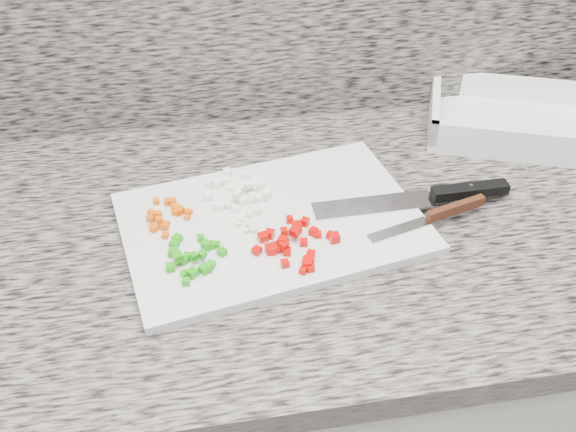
% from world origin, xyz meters
% --- Properties ---
extents(cabinet, '(3.92, 0.62, 0.86)m').
position_xyz_m(cabinet, '(0.00, 1.44, 0.43)').
color(cabinet, beige).
rests_on(cabinet, ground).
extents(countertop, '(3.96, 0.64, 0.04)m').
position_xyz_m(countertop, '(0.00, 1.44, 0.88)').
color(countertop, slate).
rests_on(countertop, cabinet).
extents(cutting_board, '(0.47, 0.35, 0.01)m').
position_xyz_m(cutting_board, '(-0.04, 1.43, 0.91)').
color(cutting_board, silver).
rests_on(cutting_board, countertop).
extents(carrot_pile, '(0.07, 0.09, 0.02)m').
position_xyz_m(carrot_pile, '(-0.18, 1.46, 0.92)').
color(carrot_pile, '#DD5404').
rests_on(carrot_pile, cutting_board).
extents(onion_pile, '(0.10, 0.10, 0.02)m').
position_xyz_m(onion_pile, '(-0.08, 1.50, 0.92)').
color(onion_pile, white).
rests_on(onion_pile, cutting_board).
extents(green_pepper_pile, '(0.08, 0.10, 0.02)m').
position_xyz_m(green_pepper_pile, '(-0.15, 1.36, 0.92)').
color(green_pepper_pile, '#1E980D').
rests_on(green_pepper_pile, cutting_board).
extents(red_pepper_pile, '(0.12, 0.12, 0.02)m').
position_xyz_m(red_pepper_pile, '(-0.01, 1.37, 0.92)').
color(red_pepper_pile, '#C40702').
rests_on(red_pepper_pile, cutting_board).
extents(garlic_pile, '(0.04, 0.05, 0.01)m').
position_xyz_m(garlic_pile, '(-0.07, 1.43, 0.92)').
color(garlic_pile, beige).
rests_on(garlic_pile, cutting_board).
extents(chef_knife, '(0.30, 0.04, 0.02)m').
position_xyz_m(chef_knife, '(0.22, 1.44, 0.92)').
color(chef_knife, silver).
rests_on(chef_knife, cutting_board).
extents(paring_knife, '(0.19, 0.07, 0.02)m').
position_xyz_m(paring_knife, '(0.21, 1.40, 0.92)').
color(paring_knife, silver).
rests_on(paring_knife, cutting_board).
extents(tray, '(0.33, 0.28, 0.06)m').
position_xyz_m(tray, '(0.41, 1.62, 0.92)').
color(tray, white).
rests_on(tray, countertop).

